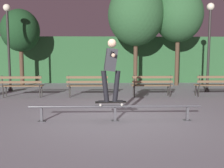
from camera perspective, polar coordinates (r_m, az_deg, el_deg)
name	(u,v)px	position (r m, az deg, el deg)	size (l,w,h in m)	color
ground_plane	(115,119)	(6.71, 0.61, -7.82)	(90.00, 90.00, 0.00)	gray
hedge_backdrop	(109,60)	(15.72, -0.72, 5.44)	(24.00, 1.20, 2.73)	#2D5B33
grind_rail	(115,109)	(6.44, 0.69, -5.53)	(4.33, 0.18, 0.40)	#47474C
skateboard	(111,102)	(6.41, -0.27, -4.12)	(0.79, 0.25, 0.09)	black
skateboarder	(111,65)	(6.30, -0.25, 4.27)	(0.63, 1.41, 1.56)	black
park_bench_leftmost	(22,84)	(10.53, -19.50, 0.01)	(1.60, 0.43, 0.88)	#282623
park_bench_left_center	(87,84)	(10.05, -5.52, 0.06)	(1.60, 0.43, 0.88)	#282623
park_bench_right_center	(152,84)	(10.20, 8.92, 0.11)	(1.60, 0.43, 0.88)	#282623
park_bench_rightmost	(216,83)	(10.96, 22.14, 0.14)	(1.60, 0.43, 0.88)	#282623
tree_behind_benches	(136,15)	(13.91, 5.38, 15.10)	(2.94, 2.94, 5.37)	#4C3828
tree_far_right	(178,15)	(14.52, 14.58, 14.63)	(2.60, 2.60, 5.21)	#4C3828
tree_far_left	(20,31)	(14.51, -19.79, 11.11)	(2.00, 2.00, 4.04)	#4C3828
lamp_post_right	(209,36)	(12.15, 20.91, 9.96)	(0.32, 0.32, 3.90)	#282623
lamp_post_left	(8,37)	(12.53, -22.18, 9.79)	(0.32, 0.32, 3.90)	#282623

